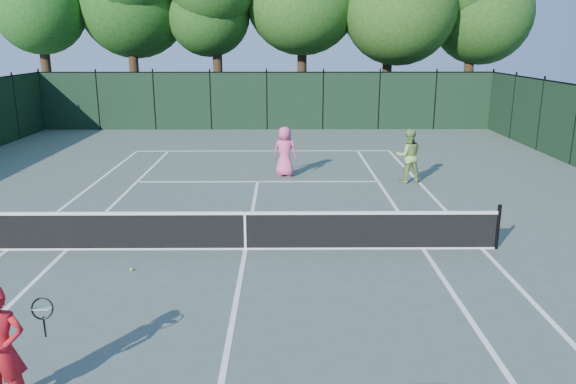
{
  "coord_description": "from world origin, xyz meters",
  "views": [
    {
      "loc": [
        0.89,
        -12.16,
        4.67
      ],
      "look_at": [
        0.99,
        1.0,
        1.1
      ],
      "focal_mm": 35.0,
      "sensor_mm": 36.0,
      "label": 1
    }
  ],
  "objects_px": {
    "coach": "(1,350)",
    "player_green": "(408,156)",
    "player_pink": "(285,151)",
    "loose_ball_midcourt": "(131,269)"
  },
  "relations": [
    {
      "from": "coach",
      "to": "player_green",
      "type": "height_order",
      "value": "player_green"
    },
    {
      "from": "coach",
      "to": "player_pink",
      "type": "xyz_separation_m",
      "value": [
        3.67,
        12.98,
        0.03
      ]
    },
    {
      "from": "coach",
      "to": "player_pink",
      "type": "height_order",
      "value": "player_pink"
    },
    {
      "from": "player_pink",
      "to": "player_green",
      "type": "xyz_separation_m",
      "value": [
        4.15,
        -0.93,
        0.03
      ]
    },
    {
      "from": "coach",
      "to": "player_pink",
      "type": "distance_m",
      "value": 13.49
    },
    {
      "from": "coach",
      "to": "loose_ball_midcourt",
      "type": "bearing_deg",
      "value": 77.04
    },
    {
      "from": "player_green",
      "to": "loose_ball_midcourt",
      "type": "bearing_deg",
      "value": 41.7
    },
    {
      "from": "player_pink",
      "to": "player_green",
      "type": "relative_size",
      "value": 0.97
    },
    {
      "from": "player_pink",
      "to": "player_green",
      "type": "distance_m",
      "value": 4.25
    },
    {
      "from": "player_pink",
      "to": "player_green",
      "type": "height_order",
      "value": "player_green"
    }
  ]
}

